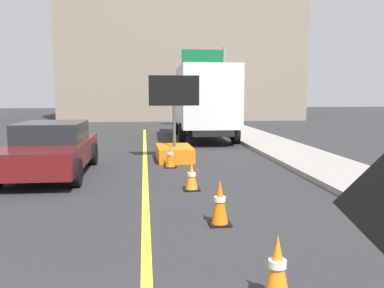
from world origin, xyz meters
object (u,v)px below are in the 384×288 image
(highway_guide_sign, at_px, (212,72))
(traffic_cone_mid_lane, at_px, (220,202))
(pickup_car, at_px, (51,149))
(traffic_cone_curbside, at_px, (170,155))
(arrow_board_trailer, at_px, (174,145))
(traffic_cone_far_lane, at_px, (192,177))
(traffic_cone_near_sign, at_px, (277,269))
(box_truck, at_px, (204,100))

(highway_guide_sign, distance_m, traffic_cone_mid_lane, 20.09)
(pickup_car, distance_m, traffic_cone_curbside, 3.28)
(arrow_board_trailer, bearing_deg, traffic_cone_far_lane, -88.86)
(arrow_board_trailer, xyz_separation_m, traffic_cone_far_lane, (0.08, -4.21, -0.17))
(traffic_cone_mid_lane, bearing_deg, traffic_cone_near_sign, -87.01)
(highway_guide_sign, distance_m, traffic_cone_near_sign, 22.61)
(box_truck, relative_size, traffic_cone_far_lane, 11.23)
(traffic_cone_near_sign, distance_m, traffic_cone_far_lane, 5.11)
(pickup_car, bearing_deg, traffic_cone_curbside, 12.38)
(highway_guide_sign, relative_size, traffic_cone_mid_lane, 6.55)
(traffic_cone_mid_lane, relative_size, traffic_cone_far_lane, 1.22)
(arrow_board_trailer, distance_m, highway_guide_sign, 13.63)
(arrow_board_trailer, relative_size, pickup_car, 0.58)
(traffic_cone_mid_lane, distance_m, traffic_cone_far_lane, 2.52)
(pickup_car, xyz_separation_m, traffic_cone_mid_lane, (3.67, -4.71, -0.32))
(box_truck, distance_m, highway_guide_sign, 7.26)
(highway_guide_sign, height_order, traffic_cone_curbside, highway_guide_sign)
(highway_guide_sign, xyz_separation_m, traffic_cone_mid_lane, (-3.02, -19.62, -3.05))
(arrow_board_trailer, distance_m, traffic_cone_far_lane, 4.22)
(arrow_board_trailer, height_order, pickup_car, arrow_board_trailer)
(pickup_car, xyz_separation_m, traffic_cone_curbside, (3.19, 0.70, -0.34))
(highway_guide_sign, bearing_deg, arrow_board_trailer, -104.31)
(traffic_cone_far_lane, bearing_deg, box_truck, 80.52)
(arrow_board_trailer, xyz_separation_m, traffic_cone_curbside, (-0.22, -1.31, -0.13))
(traffic_cone_curbside, bearing_deg, highway_guide_sign, 76.15)
(box_truck, relative_size, highway_guide_sign, 1.41)
(traffic_cone_mid_lane, bearing_deg, arrow_board_trailer, 92.28)
(box_truck, height_order, traffic_cone_mid_lane, box_truck)
(traffic_cone_mid_lane, distance_m, traffic_cone_curbside, 5.43)
(arrow_board_trailer, relative_size, highway_guide_sign, 0.54)
(arrow_board_trailer, relative_size, traffic_cone_near_sign, 3.75)
(highway_guide_sign, xyz_separation_m, traffic_cone_curbside, (-3.51, -14.21, -3.07))
(traffic_cone_near_sign, bearing_deg, traffic_cone_curbside, 94.42)
(traffic_cone_near_sign, height_order, traffic_cone_mid_lane, traffic_cone_mid_lane)
(box_truck, height_order, pickup_car, box_truck)
(traffic_cone_near_sign, distance_m, traffic_cone_curbside, 8.02)
(traffic_cone_curbside, bearing_deg, box_truck, 74.65)
(arrow_board_trailer, height_order, traffic_cone_mid_lane, arrow_board_trailer)
(arrow_board_trailer, distance_m, traffic_cone_near_sign, 9.32)
(highway_guide_sign, height_order, traffic_cone_mid_lane, highway_guide_sign)
(box_truck, height_order, highway_guide_sign, highway_guide_sign)
(traffic_cone_near_sign, bearing_deg, arrow_board_trailer, 92.48)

